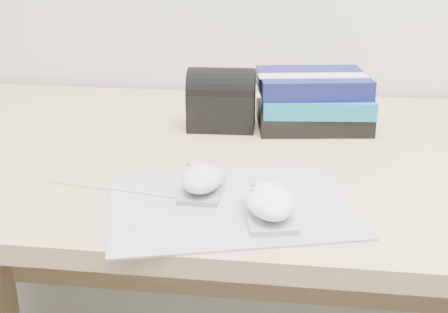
# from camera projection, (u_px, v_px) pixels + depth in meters

# --- Properties ---
(desk) EXTENTS (1.60, 0.80, 0.73)m
(desk) POSITION_uv_depth(u_px,v_px,m) (287.00, 250.00, 1.24)
(desk) COLOR tan
(desk) RESTS_ON ground
(mousepad) EXTENTS (0.40, 0.35, 0.00)m
(mousepad) POSITION_uv_depth(u_px,v_px,m) (229.00, 205.00, 0.88)
(mousepad) COLOR gray
(mousepad) RESTS_ON desk
(mouse_rear) EXTENTS (0.06, 0.11, 0.05)m
(mouse_rear) POSITION_uv_depth(u_px,v_px,m) (203.00, 179.00, 0.92)
(mouse_rear) COLOR gray
(mouse_rear) RESTS_ON mousepad
(mouse_front) EXTENTS (0.09, 0.13, 0.05)m
(mouse_front) POSITION_uv_depth(u_px,v_px,m) (269.00, 202.00, 0.84)
(mouse_front) COLOR #AEAEB1
(mouse_front) RESTS_ON mousepad
(usb_cable) EXTENTS (0.22, 0.04, 0.00)m
(usb_cable) POSITION_uv_depth(u_px,v_px,m) (114.00, 189.00, 0.93)
(usb_cable) COLOR white
(usb_cable) RESTS_ON mousepad
(book_stack) EXTENTS (0.24, 0.20, 0.11)m
(book_stack) POSITION_uv_depth(u_px,v_px,m) (313.00, 100.00, 1.23)
(book_stack) COLOR black
(book_stack) RESTS_ON desk
(pouch) EXTENTS (0.13, 0.10, 0.12)m
(pouch) POSITION_uv_depth(u_px,v_px,m) (222.00, 99.00, 1.21)
(pouch) COLOR black
(pouch) RESTS_ON desk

